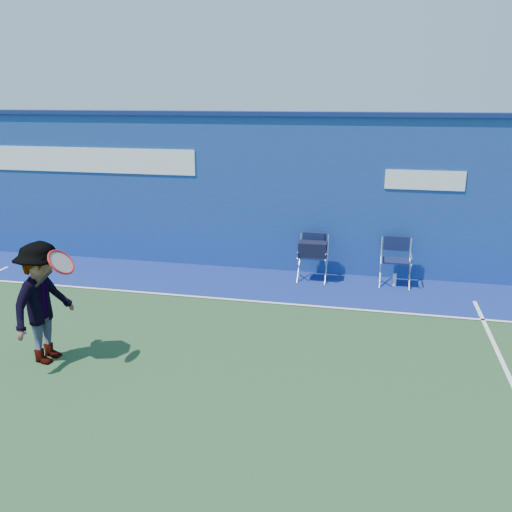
% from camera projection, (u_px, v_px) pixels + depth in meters
% --- Properties ---
extents(ground, '(80.00, 80.00, 0.00)m').
position_uv_depth(ground, '(126.00, 393.00, 6.37)').
color(ground, '#264826').
rests_on(ground, ground).
extents(stadium_wall, '(24.00, 0.50, 3.08)m').
position_uv_depth(stadium_wall, '(235.00, 190.00, 10.80)').
color(stadium_wall, navy).
rests_on(stadium_wall, ground).
extents(out_of_bounds_strip, '(24.00, 1.80, 0.01)m').
position_uv_depth(out_of_bounds_strip, '(221.00, 281.00, 10.21)').
color(out_of_bounds_strip, navy).
rests_on(out_of_bounds_strip, ground).
extents(court_lines, '(24.00, 12.00, 0.01)m').
position_uv_depth(court_lines, '(146.00, 368.00, 6.93)').
color(court_lines, white).
rests_on(court_lines, out_of_bounds_strip).
extents(directors_chair_left, '(0.52, 0.48, 0.88)m').
position_uv_depth(directors_chair_left, '(313.00, 261.00, 10.19)').
color(directors_chair_left, silver).
rests_on(directors_chair_left, ground).
extents(directors_chair_right, '(0.52, 0.47, 0.88)m').
position_uv_depth(directors_chair_right, '(395.00, 271.00, 9.94)').
color(directors_chair_right, silver).
rests_on(directors_chair_right, ground).
extents(water_bottle, '(0.07, 0.07, 0.24)m').
position_uv_depth(water_bottle, '(395.00, 280.00, 9.94)').
color(water_bottle, silver).
rests_on(water_bottle, ground).
extents(tennis_player, '(0.90, 1.10, 1.62)m').
position_uv_depth(tennis_player, '(43.00, 302.00, 6.96)').
color(tennis_player, '#EA4738').
rests_on(tennis_player, ground).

